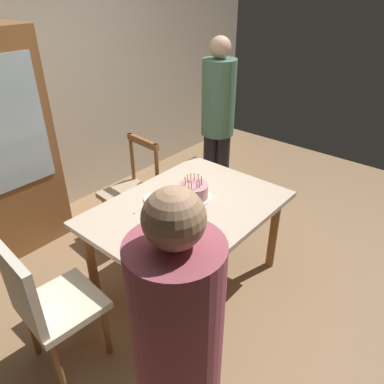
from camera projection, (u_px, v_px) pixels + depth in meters
ground at (188, 280)px, 3.08m from camera, size 6.40×6.40×0.00m
back_wall at (38, 87)px, 3.45m from camera, size 6.40×0.10×2.60m
dining_table at (188, 216)px, 2.75m from camera, size 1.42×1.04×0.74m
birthday_cake at (193, 192)px, 2.78m from camera, size 0.28×0.28×0.18m
plate_near_celebrant at (175, 244)px, 2.31m from camera, size 0.22×0.22×0.01m
plate_far_side at (158, 199)px, 2.78m from camera, size 0.22×0.22×0.01m
fork_near_celebrant at (155, 256)px, 2.22m from camera, size 0.18×0.02×0.01m
fork_far_side at (142, 207)px, 2.69m from camera, size 0.18×0.05×0.01m
chair_spindle_back at (132, 193)px, 3.42m from camera, size 0.47×0.47×0.95m
chair_upholstered at (46, 303)px, 2.17m from camera, size 0.48×0.47×0.95m
person_celebrant at (178, 361)px, 1.36m from camera, size 0.32×0.32×1.70m
person_guest at (218, 118)px, 3.57m from camera, size 0.32×0.32×1.76m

